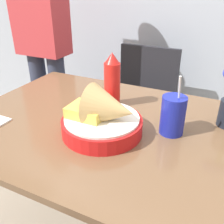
{
  "coord_description": "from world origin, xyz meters",
  "views": [
    {
      "loc": [
        0.32,
        -0.71,
        1.23
      ],
      "look_at": [
        -0.01,
        -0.02,
        0.83
      ],
      "focal_mm": 40.0,
      "sensor_mm": 36.0,
      "label": 1
    }
  ],
  "objects_px": {
    "chair_far_window": "(143,101)",
    "drink_cup": "(173,116)",
    "ketchup_bottle": "(112,81)",
    "food_basket": "(105,118)",
    "person_standing": "(41,28)"
  },
  "relations": [
    {
      "from": "person_standing",
      "to": "food_basket",
      "type": "bearing_deg",
      "value": -39.17
    },
    {
      "from": "drink_cup",
      "to": "chair_far_window",
      "type": "bearing_deg",
      "value": 115.35
    },
    {
      "from": "person_standing",
      "to": "chair_far_window",
      "type": "bearing_deg",
      "value": 19.62
    },
    {
      "from": "chair_far_window",
      "to": "drink_cup",
      "type": "distance_m",
      "value": 0.86
    },
    {
      "from": "ketchup_bottle",
      "to": "chair_far_window",
      "type": "bearing_deg",
      "value": 96.16
    },
    {
      "from": "food_basket",
      "to": "ketchup_bottle",
      "type": "xyz_separation_m",
      "value": [
        -0.08,
        0.21,
        0.05
      ]
    },
    {
      "from": "drink_cup",
      "to": "person_standing",
      "type": "distance_m",
      "value": 1.09
    },
    {
      "from": "chair_far_window",
      "to": "drink_cup",
      "type": "bearing_deg",
      "value": -64.65
    },
    {
      "from": "person_standing",
      "to": "ketchup_bottle",
      "type": "bearing_deg",
      "value": -30.51
    },
    {
      "from": "ketchup_bottle",
      "to": "person_standing",
      "type": "distance_m",
      "value": 0.79
    },
    {
      "from": "food_basket",
      "to": "person_standing",
      "type": "xyz_separation_m",
      "value": [
        -0.75,
        0.61,
        0.15
      ]
    },
    {
      "from": "ketchup_bottle",
      "to": "drink_cup",
      "type": "bearing_deg",
      "value": -21.66
    },
    {
      "from": "food_basket",
      "to": "chair_far_window",
      "type": "bearing_deg",
      "value": 99.69
    },
    {
      "from": "chair_far_window",
      "to": "person_standing",
      "type": "relative_size",
      "value": 0.51
    },
    {
      "from": "food_basket",
      "to": "ketchup_bottle",
      "type": "relative_size",
      "value": 1.24
    }
  ]
}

